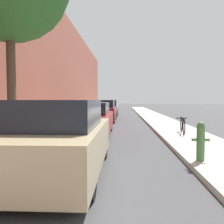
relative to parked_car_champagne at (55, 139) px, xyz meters
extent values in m
plane|color=#3D3D3F|center=(0.85, 10.41, -0.69)|extent=(120.00, 120.00, 0.00)
cube|color=#ADA89E|center=(-2.05, 10.41, -0.63)|extent=(2.00, 52.00, 0.12)
cube|color=#ADA89E|center=(3.75, 10.41, -0.63)|extent=(2.00, 52.00, 0.12)
cube|color=brown|center=(-3.40, 10.41, 3.29)|extent=(0.70, 52.00, 7.97)
cylinder|color=black|center=(-0.83, 1.28, -0.38)|extent=(0.22, 0.63, 0.63)
cylinder|color=black|center=(0.83, 1.28, -0.38)|extent=(0.22, 0.63, 0.63)
cylinder|color=black|center=(0.83, -1.21, -0.38)|extent=(0.22, 0.63, 0.63)
cube|color=tan|center=(0.00, 0.04, -0.13)|extent=(1.88, 4.02, 0.77)
cube|color=black|center=(0.00, -0.12, 0.51)|extent=(1.65, 2.09, 0.51)
cylinder|color=black|center=(-0.95, 6.35, -0.37)|extent=(0.22, 0.64, 0.64)
cylinder|color=black|center=(0.72, 6.35, -0.37)|extent=(0.22, 0.64, 0.64)
cylinder|color=black|center=(-0.95, 3.70, -0.37)|extent=(0.22, 0.64, 0.64)
cylinder|color=black|center=(0.72, 3.70, -0.37)|extent=(0.22, 0.64, 0.64)
cube|color=maroon|center=(-0.12, 5.02, -0.16)|extent=(1.91, 4.27, 0.71)
cube|color=black|center=(-0.12, 4.85, 0.42)|extent=(1.68, 2.22, 0.45)
cylinder|color=black|center=(-0.84, 12.73, -0.39)|extent=(0.22, 0.61, 0.61)
cylinder|color=black|center=(0.73, 12.73, -0.39)|extent=(0.22, 0.61, 0.61)
cylinder|color=black|center=(-0.84, 9.84, -0.39)|extent=(0.22, 0.61, 0.61)
cylinder|color=black|center=(0.73, 9.84, -0.39)|extent=(0.22, 0.61, 0.61)
cube|color=maroon|center=(-0.05, 11.28, -0.14)|extent=(1.78, 4.66, 0.77)
cube|color=black|center=(-0.05, 11.10, 0.48)|extent=(1.57, 2.43, 0.46)
cylinder|color=black|center=(-0.74, 17.81, -0.36)|extent=(0.22, 0.66, 0.66)
cylinder|color=black|center=(0.75, 17.81, -0.36)|extent=(0.22, 0.66, 0.66)
cylinder|color=black|center=(-0.74, 15.33, -0.36)|extent=(0.22, 0.66, 0.66)
cylinder|color=black|center=(0.75, 15.33, -0.36)|extent=(0.22, 0.66, 0.66)
cube|color=slate|center=(0.01, 16.57, -0.18)|extent=(1.69, 4.00, 0.66)
cube|color=black|center=(0.01, 16.41, 0.39)|extent=(1.49, 2.08, 0.48)
cylinder|color=black|center=(-0.95, 22.77, -0.38)|extent=(0.22, 0.62, 0.62)
cylinder|color=black|center=(0.62, 22.77, -0.38)|extent=(0.22, 0.62, 0.62)
cylinder|color=black|center=(-0.95, 20.24, -0.38)|extent=(0.22, 0.62, 0.62)
cylinder|color=black|center=(0.62, 20.24, -0.38)|extent=(0.22, 0.62, 0.62)
cube|color=silver|center=(-0.17, 21.50, -0.14)|extent=(1.79, 4.08, 0.75)
cube|color=black|center=(-0.17, 21.34, 0.46)|extent=(1.57, 2.12, 0.47)
cylinder|color=#4C3A2B|center=(-1.96, 2.35, 1.34)|extent=(0.26, 0.26, 3.82)
cylinder|color=#47703D|center=(3.04, 0.65, -0.20)|extent=(0.17, 0.17, 0.75)
sphere|color=#47703D|center=(3.04, 0.65, 0.21)|extent=(0.17, 0.17, 0.17)
cylinder|color=#47703D|center=(2.90, 0.65, -0.11)|extent=(0.11, 0.07, 0.07)
cylinder|color=#47703D|center=(3.17, 0.65, -0.11)|extent=(0.11, 0.07, 0.07)
torus|color=black|center=(3.77, 5.45, -0.26)|extent=(0.12, 0.63, 0.63)
torus|color=black|center=(3.65, 4.54, -0.26)|extent=(0.12, 0.63, 0.63)
cube|color=black|center=(3.71, 4.99, -0.11)|extent=(0.14, 0.76, 0.04)
cylinder|color=black|center=(3.69, 4.83, -0.03)|extent=(0.04, 0.04, 0.17)
cube|color=black|center=(3.76, 5.37, 0.00)|extent=(0.44, 0.09, 0.04)
camera|label=1|loc=(1.34, -4.62, 0.78)|focal=38.46mm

